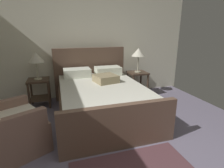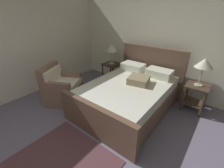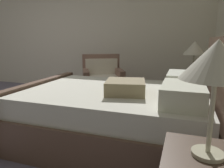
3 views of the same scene
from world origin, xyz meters
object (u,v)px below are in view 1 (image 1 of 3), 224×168
object	(u,v)px
nightstand_left	(39,88)
table_lamp_left	(36,58)
table_lamp_right	(139,53)
bed	(100,97)
nightstand_right	(137,80)
armchair	(9,129)

from	to	relation	value
nightstand_left	table_lamp_left	bearing A→B (deg)	108.43
table_lamp_left	table_lamp_right	bearing A→B (deg)	0.26
table_lamp_right	table_lamp_left	xyz separation A→B (m)	(-2.29, -0.01, -0.03)
bed	nightstand_right	world-z (taller)	bed
nightstand_right	nightstand_left	bearing A→B (deg)	-179.74
table_lamp_right	armchair	size ratio (longest dim) A/B	0.59
nightstand_right	table_lamp_right	world-z (taller)	table_lamp_right
table_lamp_right	armchair	xyz separation A→B (m)	(-2.55, -1.57, -0.72)
nightstand_right	armchair	world-z (taller)	armchair
table_lamp_right	bed	bearing A→B (deg)	-145.29
nightstand_right	bed	bearing A→B (deg)	-145.29
table_lamp_left	armchair	distance (m)	1.73
bed	armchair	world-z (taller)	bed
table_lamp_right	nightstand_left	distance (m)	2.38
armchair	table_lamp_right	bearing A→B (deg)	31.59
nightstand_left	table_lamp_left	xyz separation A→B (m)	(-0.00, 0.00, 0.64)
bed	table_lamp_right	xyz separation A→B (m)	(1.14, 0.79, 0.72)
bed	nightstand_left	xyz separation A→B (m)	(-1.15, 0.78, 0.05)
bed	table_lamp_left	xyz separation A→B (m)	(-1.15, 0.78, 0.70)
bed	nightstand_left	world-z (taller)	bed
bed	table_lamp_left	size ratio (longest dim) A/B	3.97
nightstand_right	armchair	size ratio (longest dim) A/B	0.61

